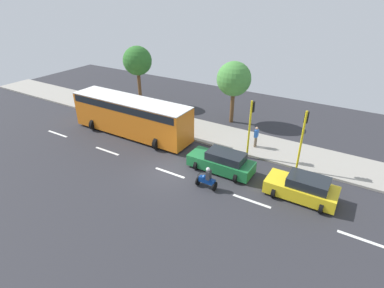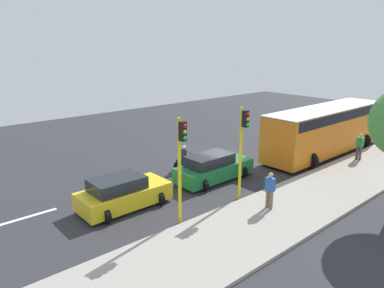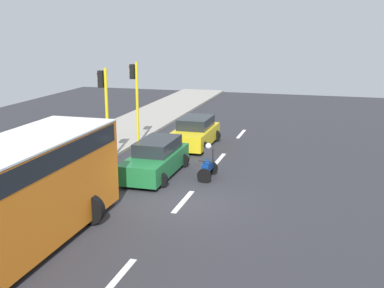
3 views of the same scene
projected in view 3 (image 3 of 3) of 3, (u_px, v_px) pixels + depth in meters
ground_plane at (183, 203)px, 18.33m from camera, size 40.00×60.00×0.10m
sidewalk at (19, 184)px, 20.15m from camera, size 4.00×60.00×0.15m
lane_stripe_far_north at (241, 134)px, 29.53m from camera, size 0.20×2.40×0.01m
lane_stripe_north at (219, 160)px, 23.92m from camera, size 0.20×2.40×0.01m
lane_stripe_mid at (183, 202)px, 18.31m from camera, size 0.20×2.40×0.01m
lane_stripe_south at (116, 280)px, 12.71m from camera, size 0.20×2.40×0.01m
car_yellow_cab at (195, 133)px, 26.53m from camera, size 2.26×4.17×1.52m
car_green at (156, 159)px, 21.44m from camera, size 2.14×4.56×1.52m
motorcycle at (208, 164)px, 20.93m from camera, size 0.60×1.30×1.53m
pedestrian_by_tree at (74, 141)px, 23.25m from camera, size 0.40×0.24×1.69m
traffic_light_corner at (135, 92)px, 25.82m from camera, size 0.49×0.24×4.50m
traffic_light_midblock at (105, 103)px, 22.39m from camera, size 0.49×0.24×4.50m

